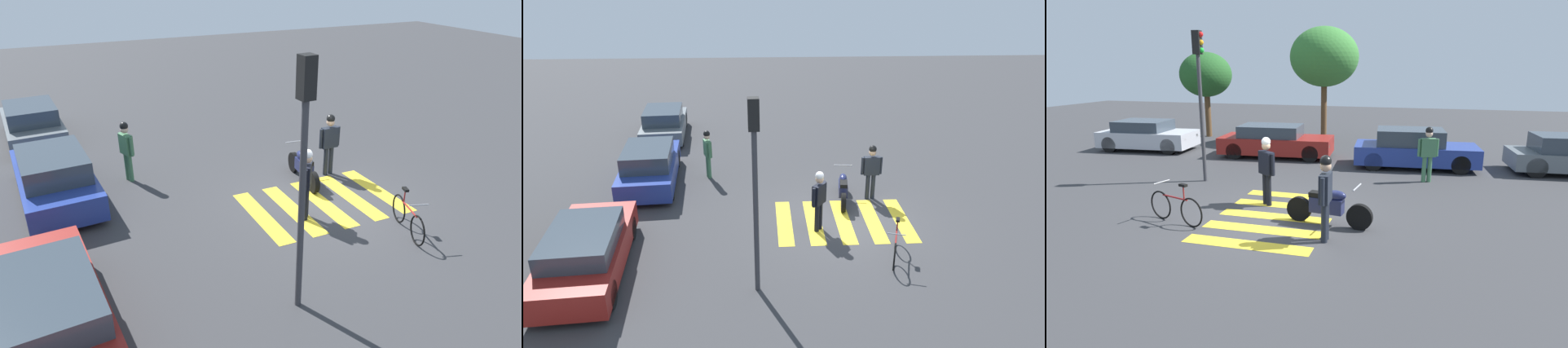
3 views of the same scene
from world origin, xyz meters
TOP-DOWN VIEW (x-y plane):
  - ground_plane at (0.00, 0.00)m, footprint 60.00×60.00m
  - police_motorcycle at (1.41, -0.21)m, footprint 2.12×0.62m
  - leaning_bicycle at (-2.13, -1.04)m, footprint 1.71×0.63m
  - officer_on_foot at (1.55, -1.14)m, footprint 0.25×0.70m
  - officer_by_motorcycle at (-0.51, 0.83)m, footprint 0.57×0.46m
  - pedestrian_bystander at (3.66, 4.39)m, footprint 0.65×0.35m
  - crosswalk_stripes at (0.00, 0.00)m, footprint 2.84×4.05m
  - car_maroon_wagon at (-2.40, 6.89)m, footprint 4.71×2.18m
  - car_blue_hatchback at (3.19, 6.41)m, footprint 4.54×2.16m
  - car_grey_coupe at (8.53, 6.82)m, footprint 4.33×2.14m
  - traffic_light_pole at (-3.33, 2.62)m, footprint 0.34×0.25m

SIDE VIEW (x-z plane):
  - ground_plane at x=0.00m, z-range 0.00..0.00m
  - crosswalk_stripes at x=0.00m, z-range 0.00..0.01m
  - leaning_bicycle at x=-2.13m, z-range -0.12..0.90m
  - police_motorcycle at x=1.41m, z-range -0.06..0.96m
  - car_maroon_wagon at x=-2.40m, z-range -0.02..1.29m
  - car_grey_coupe at x=8.53m, z-range -0.03..1.33m
  - car_blue_hatchback at x=3.19m, z-range -0.03..1.39m
  - pedestrian_bystander at x=3.66m, z-range 0.14..1.95m
  - officer_by_motorcycle at x=-0.51m, z-range 0.16..2.02m
  - officer_on_foot at x=1.55m, z-range 0.16..2.05m
  - traffic_light_pole at x=-3.33m, z-range 0.77..5.48m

